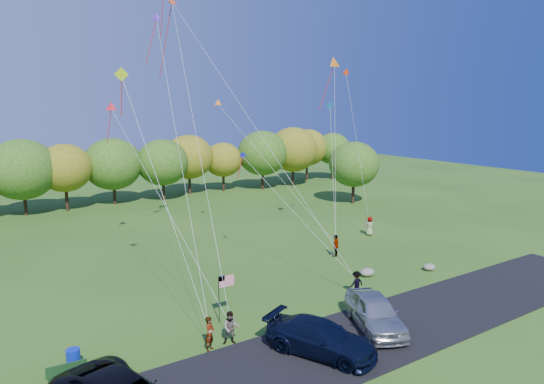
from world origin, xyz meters
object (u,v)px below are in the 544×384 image
(minivan_navy, at_px, (321,338))
(flyer_c, at_px, (356,283))
(minivan_silver, at_px, (375,312))
(flyer_b, at_px, (231,328))
(flyer_d, at_px, (336,246))
(trash_barrel, at_px, (73,359))
(park_bench, at_px, (67,372))
(flyer_a, at_px, (210,334))
(flyer_e, at_px, (370,226))

(minivan_navy, height_order, flyer_c, minivan_navy)
(minivan_silver, height_order, flyer_b, minivan_silver)
(flyer_d, height_order, trash_barrel, flyer_d)
(minivan_navy, height_order, park_bench, minivan_navy)
(minivan_navy, bearing_deg, flyer_a, 117.00)
(flyer_b, bearing_deg, park_bench, -158.35)
(minivan_navy, distance_m, flyer_b, 4.48)
(minivan_silver, relative_size, flyer_d, 2.98)
(trash_barrel, bearing_deg, park_bench, -114.54)
(minivan_navy, xyz_separation_m, trash_barrel, (-10.11, 5.17, -0.40))
(flyer_d, bearing_deg, flyer_e, 171.78)
(flyer_b, height_order, trash_barrel, flyer_b)
(flyer_c, bearing_deg, flyer_e, -134.03)
(minivan_silver, xyz_separation_m, flyer_b, (-7.16, 2.76, -0.10))
(flyer_a, relative_size, flyer_e, 0.99)
(minivan_navy, relative_size, flyer_e, 3.15)
(minivan_navy, xyz_separation_m, flyer_a, (-4.23, 3.27, 0.01))
(flyer_c, xyz_separation_m, flyer_d, (4.10, 6.72, 0.10))
(flyer_a, relative_size, trash_barrel, 1.88)
(trash_barrel, bearing_deg, minivan_navy, -27.07)
(flyer_c, xyz_separation_m, trash_barrel, (-16.62, 0.65, -0.32))
(minivan_navy, distance_m, trash_barrel, 11.36)
(minivan_silver, xyz_separation_m, park_bench, (-14.69, 3.61, -0.46))
(flyer_e, bearing_deg, minivan_silver, 76.36)
(flyer_d, bearing_deg, flyer_a, -4.73)
(minivan_silver, height_order, flyer_a, minivan_silver)
(flyer_a, bearing_deg, minivan_silver, -59.32)
(flyer_b, distance_m, flyer_d, 15.82)
(flyer_d, relative_size, trash_barrel, 1.91)
(flyer_d, distance_m, park_bench, 22.36)
(minivan_silver, distance_m, flyer_b, 7.68)
(flyer_b, bearing_deg, flyer_e, 56.60)
(flyer_c, height_order, flyer_e, flyer_e)
(flyer_a, height_order, park_bench, flyer_a)
(flyer_a, bearing_deg, flyer_e, -13.82)
(flyer_d, bearing_deg, minivan_navy, 13.67)
(flyer_a, xyz_separation_m, trash_barrel, (-5.88, 1.90, -0.40))
(park_bench, bearing_deg, minivan_navy, -17.67)
(park_bench, xyz_separation_m, trash_barrel, (0.48, 1.05, -0.03))
(flyer_b, height_order, flyer_d, flyer_d)
(minivan_silver, height_order, flyer_c, minivan_silver)
(minivan_navy, bearing_deg, flyer_e, 14.35)
(flyer_e, height_order, trash_barrel, flyer_e)
(flyer_a, height_order, flyer_d, flyer_d)
(flyer_a, distance_m, park_bench, 6.43)
(minivan_silver, height_order, trash_barrel, minivan_silver)
(minivan_navy, relative_size, flyer_c, 3.53)
(flyer_b, height_order, flyer_e, flyer_e)
(park_bench, bearing_deg, flyer_a, -4.02)
(flyer_e, distance_m, park_bench, 29.68)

